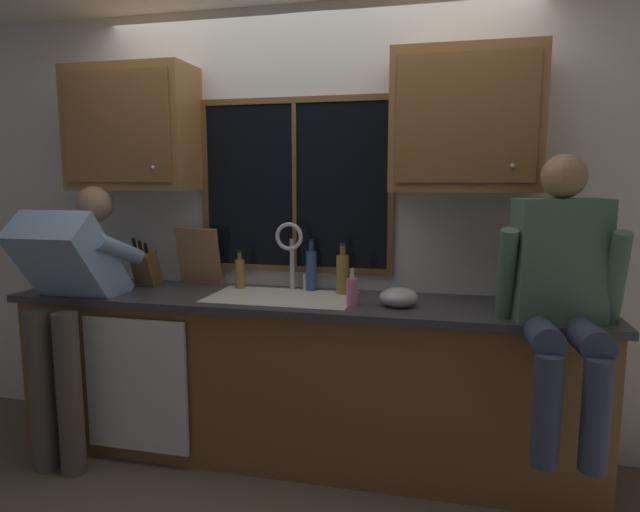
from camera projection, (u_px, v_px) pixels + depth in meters
name	position (u px, v px, depth m)	size (l,w,h in m)	color
back_wall	(313.00, 228.00, 3.31)	(5.55, 0.12, 2.55)	silver
window_glass	(295.00, 186.00, 3.23)	(1.10, 0.02, 0.95)	black
window_frame_top	(294.00, 100.00, 3.15)	(1.17, 0.02, 0.04)	brown
window_frame_bottom	(295.00, 269.00, 3.29)	(1.17, 0.02, 0.04)	brown
window_frame_left	(205.00, 186.00, 3.35)	(0.04, 0.02, 0.95)	brown
window_frame_right	(391.00, 187.00, 3.09)	(0.04, 0.02, 0.95)	brown
window_mullion_center	(295.00, 186.00, 3.22)	(0.02, 0.02, 0.95)	brown
lower_cabinet_run	(298.00, 381.00, 3.09)	(3.15, 0.58, 0.88)	brown
countertop	(297.00, 302.00, 3.01)	(3.21, 0.62, 0.04)	#38383D
dishwasher_front	(136.00, 386.00, 2.97)	(0.60, 0.02, 0.74)	white
upper_cabinet_left	(132.00, 129.00, 3.25)	(0.75, 0.36, 0.72)	olive
upper_cabinet_right	(465.00, 121.00, 2.81)	(0.75, 0.36, 0.72)	olive
sink	(281.00, 314.00, 3.05)	(0.80, 0.46, 0.21)	white
faucet	(291.00, 248.00, 3.17)	(0.18, 0.09, 0.40)	silver
person_standing	(70.00, 293.00, 3.00)	(0.53, 0.70, 1.53)	#595147
person_sitting_on_counter	(562.00, 285.00, 2.43)	(0.54, 0.63, 1.26)	#384260
knife_block	(146.00, 269.00, 3.32)	(0.12, 0.18, 0.32)	brown
cutting_board	(199.00, 257.00, 3.35)	(0.27, 0.02, 0.36)	#997047
mixing_bowl	(399.00, 297.00, 2.81)	(0.20, 0.20, 0.10)	#B7B7BC
soap_dispenser	(352.00, 291.00, 2.82)	(0.06, 0.07, 0.20)	pink
bottle_green_glass	(240.00, 273.00, 3.26)	(0.06, 0.06, 0.23)	olive
bottle_tall_clear	(311.00, 269.00, 3.20)	(0.06, 0.06, 0.30)	#334C8C
bottle_amber_small	(343.00, 273.00, 3.10)	(0.07, 0.07, 0.29)	olive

